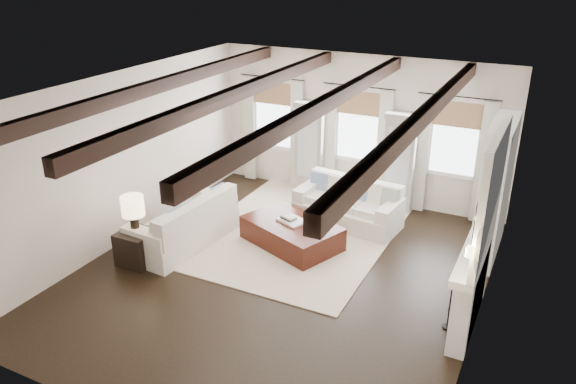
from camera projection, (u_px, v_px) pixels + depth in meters
The scene contains 15 objects.
ground at pixel (280, 274), 9.68m from camera, with size 7.50×7.50×0.00m, color black.
room_shell at pixel (344, 162), 9.37m from camera, with size 6.54×7.54×3.22m.
area_rug at pixel (299, 230), 11.20m from camera, with size 3.54×4.80×0.02m, color beige.
sofa_back at pixel (349, 206), 11.38m from camera, with size 2.20×1.18×0.90m.
sofa_left at pixel (186, 226), 10.52m from camera, with size 1.18×2.29×0.95m.
ottoman at pixel (292, 233), 10.57m from camera, with size 1.77×1.11×0.47m, color black.
tray at pixel (292, 220), 10.51m from camera, with size 0.50×0.38×0.04m, color white.
book_lower at pixel (288, 218), 10.53m from camera, with size 0.26×0.20×0.04m, color #262628.
book_upper at pixel (290, 217), 10.47m from camera, with size 0.22×0.17×0.03m, color beige.
side_table_front at pixel (138, 247), 9.93m from camera, with size 0.60×0.60×0.60m, color black.
lamp_front at pixel (133, 208), 9.63m from camera, with size 0.40×0.40×0.68m.
side_table_back at pixel (307, 175), 13.19m from camera, with size 0.38×0.38×0.56m, color black.
lamp_back at pixel (308, 148), 12.93m from camera, with size 0.34×0.34×0.58m.
candlestick_near at pixel (450, 309), 8.18m from camera, with size 0.16×0.16×0.77m.
candlestick_far at pixel (456, 292), 8.54m from camera, with size 0.17×0.17×0.83m.
Camera 1 is at (3.83, -7.41, 5.11)m, focal length 35.00 mm.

